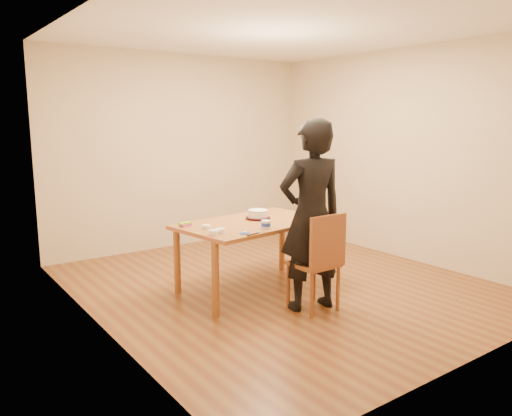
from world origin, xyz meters
TOP-DOWN VIEW (x-y plane):
  - room_shell at (0.00, 0.34)m, footprint 4.00×4.50m
  - dining_table at (-0.35, 0.02)m, footprint 1.67×1.13m
  - dining_chair at (-0.20, -0.76)m, footprint 0.39×0.39m
  - cake_plate at (-0.23, 0.10)m, footprint 0.27×0.27m
  - cake at (-0.23, 0.10)m, footprint 0.21×0.21m
  - frosting_dome at (-0.23, 0.10)m, footprint 0.21×0.21m
  - frosting_tub at (-0.45, -0.33)m, footprint 0.09×0.09m
  - frosting_lid at (-0.74, -0.39)m, footprint 0.09×0.09m
  - frosting_dollop at (-0.74, -0.39)m, footprint 0.04×0.04m
  - ramekin_green at (-0.91, -0.24)m, footprint 0.09×0.09m
  - ramekin_yellow at (-0.93, -0.01)m, footprint 0.08×0.08m
  - ramekin_multi at (-1.00, -0.26)m, footprint 0.09×0.09m
  - candy_box_pink at (-1.03, 0.23)m, footprint 0.13×0.09m
  - candy_box_green at (-1.04, 0.24)m, footprint 0.13×0.08m
  - spatula at (-0.71, -0.47)m, footprint 0.16×0.05m
  - person at (-0.20, -0.71)m, footprint 0.74×0.56m

SIDE VIEW (x-z plane):
  - dining_chair at x=-0.20m, z-range 0.43..0.47m
  - dining_table at x=-0.35m, z-range 0.71..0.75m
  - frosting_lid at x=-0.74m, z-range 0.75..0.76m
  - spatula at x=-0.71m, z-range 0.75..0.76m
  - candy_box_pink at x=-1.03m, z-range 0.75..0.77m
  - cake_plate at x=-0.23m, z-range 0.75..0.77m
  - frosting_dollop at x=-0.74m, z-range 0.76..0.78m
  - ramekin_yellow at x=-0.93m, z-range 0.75..0.79m
  - ramekin_multi at x=-1.00m, z-range 0.75..0.79m
  - ramekin_green at x=-0.91m, z-range 0.75..0.79m
  - candy_box_green at x=-1.04m, z-range 0.77..0.79m
  - frosting_tub at x=-0.45m, z-range 0.75..0.83m
  - cake at x=-0.23m, z-range 0.77..0.84m
  - frosting_dome at x=-0.23m, z-range 0.84..0.86m
  - person at x=-0.20m, z-range 0.00..1.81m
  - room_shell at x=0.00m, z-range 0.00..2.70m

